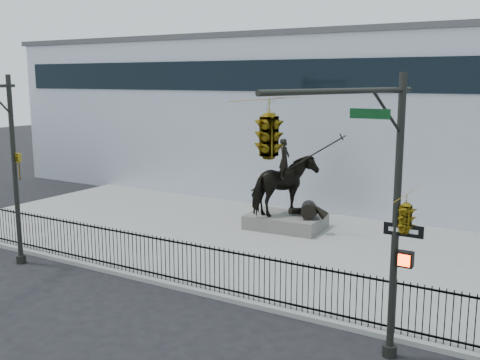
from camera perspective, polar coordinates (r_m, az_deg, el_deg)
The scene contains 7 objects.
ground at distance 18.00m, azimuth -7.71°, elevation -12.21°, with size 120.00×120.00×0.00m, color black.
plaza at distance 23.50m, azimuth 3.07°, elevation -6.51°, with size 30.00×12.00×0.15m, color gray.
building at distance 34.61m, azimuth 13.37°, elevation 6.09°, with size 44.00×14.00×9.00m, color white.
picket_fence at distance 18.60m, azimuth -5.35°, elevation -8.43°, with size 22.10×0.10×1.50m.
statue_plinth at distance 25.59m, azimuth 4.66°, elevation -4.22°, with size 3.34×2.30×0.63m, color #57544F.
equestrian_statue at distance 25.21m, azimuth 4.84°, elevation -0.66°, with size 4.28×2.77×3.63m.
traffic_signal_right at distance 11.79m, azimuth 10.48°, elevation 0.34°, with size 2.17×6.86×7.00m.
Camera 1 is at (10.52, -12.89, 6.85)m, focal length 42.00 mm.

